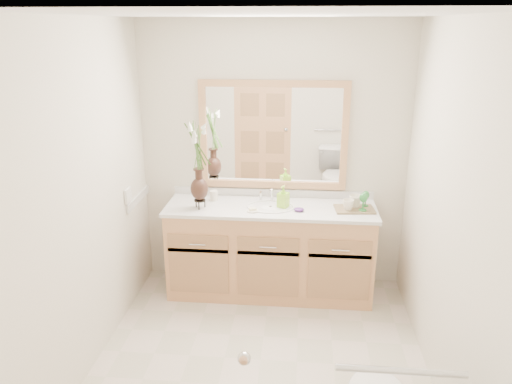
# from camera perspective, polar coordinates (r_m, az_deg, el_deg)

# --- Properties ---
(floor) EXTENTS (2.60, 2.60, 0.00)m
(floor) POSITION_cam_1_polar(r_m,az_deg,el_deg) (3.87, 0.53, -18.62)
(floor) COLOR beige
(floor) RESTS_ON ground
(ceiling) EXTENTS (2.40, 2.60, 0.02)m
(ceiling) POSITION_cam_1_polar(r_m,az_deg,el_deg) (3.08, 0.67, 19.68)
(ceiling) COLOR white
(ceiling) RESTS_ON wall_back
(wall_back) EXTENTS (2.40, 0.02, 2.40)m
(wall_back) POSITION_cam_1_polar(r_m,az_deg,el_deg) (4.53, 1.96, 3.99)
(wall_back) COLOR beige
(wall_back) RESTS_ON floor
(wall_front) EXTENTS (2.40, 0.02, 2.40)m
(wall_front) POSITION_cam_1_polar(r_m,az_deg,el_deg) (2.12, -2.42, -13.97)
(wall_front) COLOR beige
(wall_front) RESTS_ON floor
(wall_left) EXTENTS (0.02, 2.60, 2.40)m
(wall_left) POSITION_cam_1_polar(r_m,az_deg,el_deg) (3.58, -18.90, -1.01)
(wall_left) COLOR beige
(wall_left) RESTS_ON floor
(wall_right) EXTENTS (0.02, 2.60, 2.40)m
(wall_right) POSITION_cam_1_polar(r_m,az_deg,el_deg) (3.41, 21.13, -2.26)
(wall_right) COLOR beige
(wall_right) RESTS_ON floor
(vanity) EXTENTS (1.80, 0.55, 0.80)m
(vanity) POSITION_cam_1_polar(r_m,az_deg,el_deg) (4.53, 1.63, -6.77)
(vanity) COLOR tan
(vanity) RESTS_ON floor
(counter) EXTENTS (1.84, 0.57, 0.03)m
(counter) POSITION_cam_1_polar(r_m,az_deg,el_deg) (4.37, 1.68, -1.85)
(counter) COLOR silver
(counter) RESTS_ON vanity
(sink) EXTENTS (0.38, 0.34, 0.23)m
(sink) POSITION_cam_1_polar(r_m,az_deg,el_deg) (4.37, 1.66, -2.41)
(sink) COLOR white
(sink) RESTS_ON counter
(mirror) EXTENTS (1.32, 0.04, 0.97)m
(mirror) POSITION_cam_1_polar(r_m,az_deg,el_deg) (4.46, 1.97, 6.47)
(mirror) COLOR white
(mirror) RESTS_ON wall_back
(switch_plate) EXTENTS (0.02, 0.12, 0.12)m
(switch_plate) POSITION_cam_1_polar(r_m,az_deg,el_deg) (4.32, -14.43, -0.38)
(switch_plate) COLOR white
(switch_plate) RESTS_ON wall_left
(door) EXTENTS (0.80, 0.03, 2.00)m
(door) POSITION_cam_1_polar(r_m,az_deg,el_deg) (2.30, -10.07, -17.40)
(door) COLOR tan
(door) RESTS_ON floor
(grab_bar) EXTENTS (0.55, 0.03, 0.03)m
(grab_bar) POSITION_cam_1_polar(r_m,az_deg,el_deg) (2.32, 16.21, -19.06)
(grab_bar) COLOR silver
(grab_bar) RESTS_ON wall_front
(flower_vase) EXTENTS (0.18, 0.18, 0.73)m
(flower_vase) POSITION_cam_1_polar(r_m,az_deg,el_deg) (4.21, -6.65, 4.55)
(flower_vase) COLOR black
(flower_vase) RESTS_ON counter
(tumbler) EXTENTS (0.07, 0.07, 0.09)m
(tumbler) POSITION_cam_1_polar(r_m,az_deg,el_deg) (4.51, -4.85, -0.42)
(tumbler) COLOR silver
(tumbler) RESTS_ON counter
(soap_dish) EXTENTS (0.10, 0.10, 0.03)m
(soap_dish) POSITION_cam_1_polar(r_m,az_deg,el_deg) (4.24, -0.39, -2.11)
(soap_dish) COLOR silver
(soap_dish) RESTS_ON counter
(soap_bottle) EXTENTS (0.10, 0.10, 0.17)m
(soap_bottle) POSITION_cam_1_polar(r_m,az_deg,el_deg) (4.33, 3.13, -0.63)
(soap_bottle) COLOR #9BE335
(soap_bottle) RESTS_ON counter
(purple_dish) EXTENTS (0.10, 0.08, 0.03)m
(purple_dish) POSITION_cam_1_polar(r_m,az_deg,el_deg) (4.26, 4.94, -2.01)
(purple_dish) COLOR #562777
(purple_dish) RESTS_ON counter
(tray) EXTENTS (0.35, 0.25, 0.02)m
(tray) POSITION_cam_1_polar(r_m,az_deg,el_deg) (4.36, 11.18, -1.93)
(tray) COLOR brown
(tray) RESTS_ON counter
(mug_left) EXTENTS (0.11, 0.11, 0.10)m
(mug_left) POSITION_cam_1_polar(r_m,az_deg,el_deg) (4.30, 10.48, -1.39)
(mug_left) COLOR silver
(mug_left) RESTS_ON tray
(mug_right) EXTENTS (0.13, 0.12, 0.11)m
(mug_right) POSITION_cam_1_polar(r_m,az_deg,el_deg) (4.38, 11.30, -0.97)
(mug_right) COLOR silver
(mug_right) RESTS_ON tray
(goblet_front) EXTENTS (0.07, 0.07, 0.16)m
(goblet_front) POSITION_cam_1_polar(r_m,az_deg,el_deg) (4.29, 12.19, -0.73)
(goblet_front) COLOR #297B34
(goblet_front) RESTS_ON tray
(goblet_back) EXTENTS (0.06, 0.06, 0.14)m
(goblet_back) POSITION_cam_1_polar(r_m,az_deg,el_deg) (4.40, 12.44, -0.44)
(goblet_back) COLOR #297B34
(goblet_back) RESTS_ON tray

